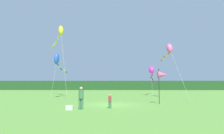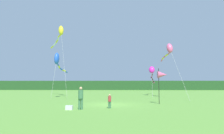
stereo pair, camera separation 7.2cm
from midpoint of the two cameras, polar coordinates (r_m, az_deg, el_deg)
The scene contains 10 objects.
ground_plane at distance 18.76m, azimuth -0.51°, elevation -10.75°, with size 120.00×120.00×0.00m, color #5B9338.
distant_treeline at distance 63.65m, azimuth 0.72°, elevation -5.30°, with size 108.00×2.22×2.93m, color #234C23.
person_adult at distance 15.26m, azimuth -9.02°, elevation -8.46°, with size 0.37×0.37×1.70m.
person_child at distance 15.87m, azimuth -0.73°, elevation -9.56°, with size 0.24×0.24×1.11m.
cooler_box at distance 15.33m, azimuth -12.22°, elevation -11.35°, with size 0.51×0.35×0.32m, color silver.
banner_flag_pole at distance 19.93m, azimuth 14.16°, elevation -2.24°, with size 0.90×0.70×3.43m.
kite_blue at distance 28.61m, azimuth -15.47°, elevation 1.91°, with size 0.70×6.60×6.32m.
kite_yellow at distance 32.06m, azimuth -14.79°, elevation 9.52°, with size 5.23×8.62×10.91m.
kite_magenta at distance 34.17m, azimuth 11.30°, elevation -1.43°, with size 2.17×9.67×4.96m.
kite_rainbow at distance 28.99m, azimuth 16.00°, elevation 4.90°, with size 1.41×8.14×7.71m.
Camera 1 is at (0.53, -18.65, 1.91)m, focal length 31.80 mm.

